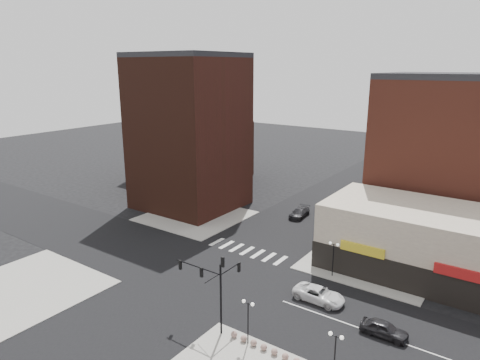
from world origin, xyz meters
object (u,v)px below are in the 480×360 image
Objects in this scene: street_lamp_se_b at (335,345)px; dark_sedan_east at (384,329)px; street_lamp_se_a at (248,311)px; traffic_signal at (215,281)px; street_lamp_ne at (334,251)px; dark_sedan_north at (299,213)px; white_suv at (319,294)px.

dark_sedan_east is (1.41, 8.10, -2.57)m from street_lamp_se_b.
traffic_signal is at bearing 177.43° from street_lamp_se_a.
street_lamp_ne is 0.98× the size of dark_sedan_east.
street_lamp_ne is at bearing 86.42° from street_lamp_se_a.
white_suv is at bearing -63.02° from dark_sedan_north.
street_lamp_ne is 11.82m from dark_sedan_east.
street_lamp_se_a is 0.82× the size of dark_sedan_north.
dark_sedan_east is at bearing -105.29° from white_suv.
dark_sedan_north is at bearing 40.58° from dark_sedan_east.
street_lamp_se_b is at bearing -66.37° from street_lamp_ne.
dark_sedan_east is (7.40, -2.10, -0.02)m from white_suv.
traffic_signal is 32.95m from dark_sedan_north.
street_lamp_ne is at bearing 10.50° from white_suv.
street_lamp_se_a is 0.77× the size of white_suv.
street_lamp_se_a is 8.00m from street_lamp_se_b.
street_lamp_se_a reaches higher than dark_sedan_north.
street_lamp_se_a reaches higher than white_suv.
dark_sedan_north is at bearing 32.58° from white_suv.
white_suv is 1.27× the size of dark_sedan_east.
white_suv is (-5.99, 10.21, -2.54)m from street_lamp_se_b.
dark_sedan_north is (-12.54, 15.91, -2.55)m from street_lamp_ne.
street_lamp_se_b is 0.77× the size of white_suv.
street_lamp_se_b is at bearing 169.33° from dark_sedan_east.
dark_sedan_north is (-13.56, 21.70, -0.01)m from white_suv.
traffic_signal is at bearing -106.75° from street_lamp_ne.
white_suv is at bearing -80.08° from street_lamp_ne.
street_lamp_se_a is at bearing -75.12° from dark_sedan_north.
street_lamp_se_b is 0.82× the size of dark_sedan_north.
street_lamp_ne is 0.82× the size of dark_sedan_north.
street_lamp_se_b reaches higher than dark_sedan_east.
street_lamp_se_a is at bearing 129.95° from dark_sedan_east.
street_lamp_se_a is 1.00× the size of street_lamp_se_b.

